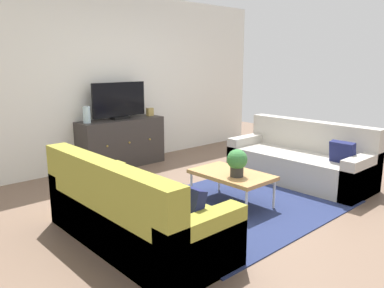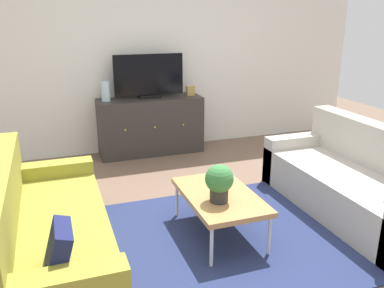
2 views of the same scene
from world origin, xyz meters
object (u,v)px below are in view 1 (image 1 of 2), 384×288
couch_left_side (129,216)px  tv_console (122,143)px  couch_right_side (302,162)px  mantel_clock (150,112)px  flat_screen_tv (119,101)px  glass_vase (87,115)px  potted_plant (237,162)px  coffee_table (232,175)px

couch_left_side → tv_console: couch_left_side is taller
couch_right_side → tv_console: size_ratio=1.40×
tv_console → mantel_clock: 0.72m
couch_right_side → tv_console: 2.78m
couch_right_side → couch_left_side: bearing=180.0°
flat_screen_tv → glass_vase: bearing=-178.0°
couch_right_side → potted_plant: (-1.49, -0.08, 0.28)m
tv_console → potted_plant: bearing=-91.1°
couch_right_side → coffee_table: bearing=178.0°
couch_left_side → mantel_clock: (2.00, 2.38, 0.55)m
potted_plant → mantel_clock: size_ratio=2.39×
coffee_table → mantel_clock: size_ratio=7.19×
couch_left_side → flat_screen_tv: size_ratio=2.11×
flat_screen_tv → tv_console: bearing=-90.0°
glass_vase → tv_console: bearing=-0.0°
coffee_table → tv_console: (-0.02, 2.33, 0.03)m
coffee_table → glass_vase: size_ratio=3.75×
couch_right_side → glass_vase: size_ratio=7.78×
mantel_clock → tv_console: bearing=-180.0°
couch_left_side → mantel_clock: 3.15m
tv_console → flat_screen_tv: size_ratio=1.50×
glass_vase → flat_screen_tv: bearing=2.0°
couch_left_side → couch_right_side: bearing=0.0°
couch_left_side → coffee_table: 1.45m
tv_console → flat_screen_tv: (0.00, 0.02, 0.66)m
coffee_table → tv_console: 2.33m
potted_plant → flat_screen_tv: (0.05, 2.48, 0.49)m
coffee_table → potted_plant: (-0.06, -0.13, 0.20)m
flat_screen_tv → mantel_clock: bearing=-2.0°
coffee_table → flat_screen_tv: 2.45m
couch_left_side → flat_screen_tv: flat_screen_tv is taller
couch_left_side → couch_right_side: size_ratio=1.00×
couch_right_side → mantel_clock: mantel_clock is taller
flat_screen_tv → mantel_clock: size_ratio=7.08×
potted_plant → couch_right_side: bearing=3.2°
tv_console → flat_screen_tv: bearing=90.0°
couch_right_side → flat_screen_tv: flat_screen_tv is taller
potted_plant → glass_vase: (-0.53, 2.46, 0.33)m
couch_left_side → flat_screen_tv: 2.89m
coffee_table → couch_right_side: bearing=-2.0°
couch_left_side → coffee_table: couch_left_side is taller
couch_right_side → tv_console: bearing=121.3°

